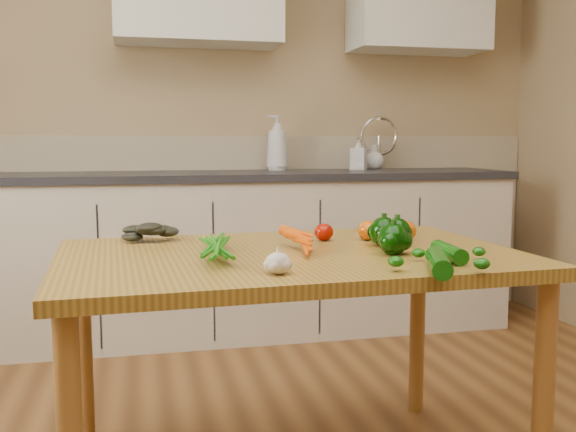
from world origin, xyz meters
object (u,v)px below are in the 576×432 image
Objects in this scene: leafy_greens at (148,227)px; soap_bottle_b at (359,154)px; carrot_bunch at (274,242)px; pepper_b at (397,232)px; table at (290,278)px; tomato_c at (406,231)px; zucchini_b at (438,263)px; pepper_c at (393,239)px; tomato_b at (368,230)px; soap_bottle_c at (374,157)px; tomato_a at (324,232)px; zucchini_a at (449,252)px; pepper_a at (384,232)px; garlic_bulb at (278,263)px; soap_bottle_a at (277,143)px.

soap_bottle_b is at bearing 49.34° from leafy_greens.
carrot_bunch is 0.41m from pepper_b.
tomato_c is at bearing 15.21° from table.
carrot_bunch is 0.52m from zucchini_b.
pepper_c is 1.25× the size of tomato_b.
tomato_c is at bearing -163.11° from soap_bottle_c.
tomato_a is at bearing -80.93° from soap_bottle_b.
pepper_a is at bearing 107.27° from zucchini_a.
pepper_c is at bearing -67.10° from tomato_a.
soap_bottle_c is 0.75× the size of leafy_greens.
pepper_a reaches higher than pepper_c.
carrot_bunch is (-0.99, -1.80, -0.21)m from soap_bottle_c.
soap_bottle_c is 1.87m from pepper_a.
garlic_bulb is at bearing -140.22° from pepper_a.
soap_bottle_b is at bearing 73.88° from pepper_c.
table is 1.85m from soap_bottle_a.
tomato_b is at bearing 167.84° from tomato_c.
table is 15.46× the size of pepper_c.
soap_bottle_c is at bearing 73.00° from tomato_c.
pepper_b is 0.15m from tomato_b.
soap_bottle_c reaches higher than garlic_bulb.
soap_bottle_a reaches higher than carrot_bunch.
carrot_bunch reaches higher than tomato_b.
zucchini_b is (0.30, -0.38, 0.11)m from table.
table is 1.95m from soap_bottle_b.
soap_bottle_b is at bearing 74.80° from pepper_b.
pepper_b reaches higher than tomato_b.
zucchini_b is (0.14, -0.57, -0.00)m from tomato_a.
leafy_greens is (-0.75, -1.48, -0.28)m from soap_bottle_a.
soap_bottle_b is 2.20m from zucchini_b.
tomato_c is (0.12, -0.03, -0.00)m from tomato_b.
tomato_a is at bearing 171.10° from tomato_b.
soap_bottle_b is 1.08× the size of zucchini_a.
tomato_c is 0.54m from zucchini_b.
soap_bottle_a is 1.63m from tomato_b.
pepper_b is at bearing 99.71° from zucchini_a.
tomato_b is at bearing -10.07° from leafy_greens.
pepper_a is (-0.02, -1.73, -0.28)m from soap_bottle_a.
soap_bottle_a is 1.67× the size of soap_bottle_b.
pepper_c reaches higher than garlic_bulb.
tomato_b is at bearing -8.90° from tomato_a.
tomato_b is 1.01× the size of tomato_c.
tomato_b is (-0.03, -1.61, -0.29)m from soap_bottle_a.
soap_bottle_a is 2.15m from garlic_bulb.
tomato_a is at bearing 119.60° from zucchini_a.
tomato_c is (0.49, 0.14, -0.00)m from carrot_bunch.
leafy_greens is 2.70× the size of tomato_b.
tomato_c is (0.12, 0.10, -0.01)m from pepper_a.
pepper_c is 0.51× the size of zucchini_a.
soap_bottle_b is 2.67× the size of tomato_c.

